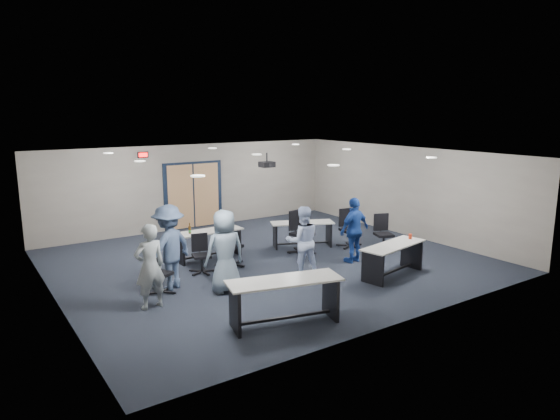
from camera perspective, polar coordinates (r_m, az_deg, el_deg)
floor at (r=12.75m, az=-1.39°, el=-5.84°), size 10.00×10.00×0.00m
back_wall at (r=16.34m, az=-9.95°, el=2.68°), size 10.00×0.04×2.70m
front_wall at (r=9.06m, az=14.14°, el=-4.50°), size 10.00×0.04×2.70m
left_wall at (r=10.67m, az=-24.72°, el=-2.82°), size 0.04×9.00×2.70m
right_wall at (r=15.64m, az=14.23°, el=2.11°), size 0.04×9.00×2.70m
ceiling at (r=12.23m, az=-1.45°, el=6.34°), size 10.00×9.00×0.04m
double_door at (r=16.35m, az=-9.86°, el=1.62°), size 2.00×0.07×2.20m
exit_sign at (r=15.58m, az=-15.40°, el=6.10°), size 0.32×0.07×0.18m
ceiling_projector at (r=12.83m, az=-1.51°, el=5.25°), size 0.35×0.32×0.37m
ceiling_can_lights at (r=12.44m, az=-2.07°, el=6.28°), size 6.24×5.74×0.02m
table_front_left at (r=8.98m, az=0.51°, el=-9.54°), size 2.15×1.16×0.83m
table_front_right at (r=11.81m, az=12.84°, el=-4.95°), size 1.93×0.96×0.87m
table_back_left at (r=12.97m, az=-8.25°, el=-3.33°), size 1.82×0.65×1.00m
table_back_right at (r=13.95m, az=2.55°, el=-2.28°), size 1.82×1.23×0.70m
chair_back_a at (r=11.85m, az=-8.96°, el=-5.01°), size 0.69×0.69×0.92m
chair_back_b at (r=12.27m, az=-5.74°, el=-3.90°), size 0.83×0.83×1.11m
chair_back_c at (r=13.30m, az=2.54°, el=-2.56°), size 0.85×0.85×1.14m
chair_back_d at (r=14.01m, az=8.00°, el=-2.11°), size 0.79×0.79×1.07m
chair_loose_left at (r=10.72m, az=-13.54°, el=-6.91°), size 0.80×0.80×0.94m
chair_loose_right at (r=13.78m, az=11.78°, el=-2.61°), size 0.82×0.82×1.00m
person_gray at (r=9.90m, az=-14.67°, el=-6.27°), size 0.64×0.46×1.67m
person_plaid at (r=10.49m, az=-6.33°, el=-4.70°), size 0.90×0.62×1.76m
person_lightblue at (r=11.50m, az=2.60°, el=-3.56°), size 0.96×0.87×1.62m
person_navy at (r=12.62m, az=8.50°, el=-2.27°), size 1.01×0.51×1.65m
person_back at (r=10.85m, az=-12.58°, el=-4.18°), size 1.36×1.10×1.83m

